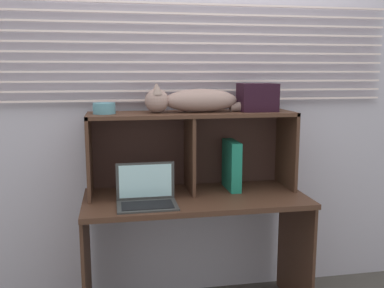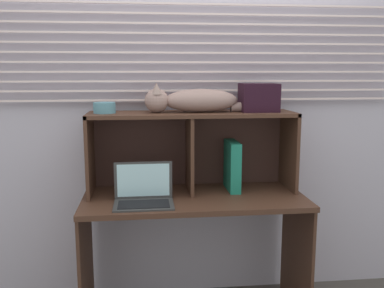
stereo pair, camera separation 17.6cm
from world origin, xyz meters
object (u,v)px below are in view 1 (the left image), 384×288
(storage_box, at_px, (257,97))
(small_basket, at_px, (104,108))
(laptop, at_px, (147,196))
(book_stack, at_px, (140,188))
(cat, at_px, (194,101))
(binder_upright, at_px, (232,165))

(storage_box, bearing_deg, small_basket, 180.00)
(laptop, bearing_deg, book_stack, 94.99)
(cat, bearing_deg, binder_upright, 0.00)
(laptop, relative_size, binder_upright, 1.08)
(cat, bearing_deg, small_basket, 180.00)
(small_basket, bearing_deg, binder_upright, 0.00)
(binder_upright, height_order, small_basket, small_basket)
(laptop, xyz_separation_m, small_basket, (-0.22, 0.23, 0.47))
(book_stack, distance_m, small_basket, 0.52)
(binder_upright, bearing_deg, laptop, -157.66)
(binder_upright, distance_m, small_basket, 0.85)
(book_stack, bearing_deg, cat, -0.46)
(book_stack, distance_m, storage_box, 0.90)
(cat, distance_m, small_basket, 0.53)
(cat, xyz_separation_m, small_basket, (-0.53, 0.00, -0.04))
(cat, bearing_deg, storage_box, 0.00)
(binder_upright, relative_size, storage_box, 1.37)
(laptop, xyz_separation_m, storage_box, (0.71, 0.23, 0.52))
(cat, bearing_deg, book_stack, 179.54)
(laptop, xyz_separation_m, binder_upright, (0.55, 0.23, 0.10))
(small_basket, bearing_deg, laptop, -45.86)
(binder_upright, bearing_deg, storage_box, 0.00)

